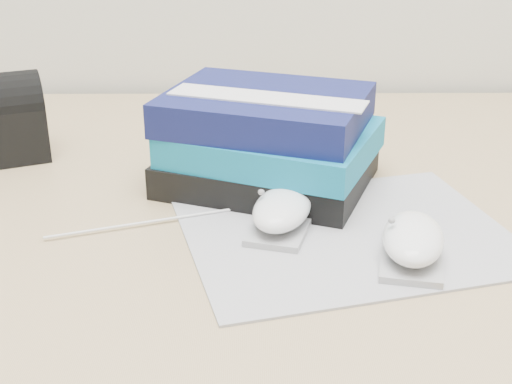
{
  "coord_description": "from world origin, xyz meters",
  "views": [
    {
      "loc": [
        -0.1,
        0.79,
        1.08
      ],
      "look_at": [
        -0.1,
        1.47,
        0.77
      ],
      "focal_mm": 50.0,
      "sensor_mm": 36.0,
      "label": 1
    }
  ],
  "objects_px": {
    "desk": "(323,319)",
    "mouse_rear": "(282,211)",
    "mouse_front": "(413,241)",
    "book_stack": "(269,141)"
  },
  "relations": [
    {
      "from": "desk",
      "to": "mouse_rear",
      "type": "distance_m",
      "value": 0.32
    },
    {
      "from": "desk",
      "to": "mouse_rear",
      "type": "height_order",
      "value": "mouse_rear"
    },
    {
      "from": "mouse_front",
      "to": "book_stack",
      "type": "distance_m",
      "value": 0.24
    },
    {
      "from": "mouse_rear",
      "to": "mouse_front",
      "type": "bearing_deg",
      "value": -28.8
    },
    {
      "from": "mouse_rear",
      "to": "desk",
      "type": "bearing_deg",
      "value": 68.51
    },
    {
      "from": "mouse_front",
      "to": "book_stack",
      "type": "height_order",
      "value": "book_stack"
    },
    {
      "from": "mouse_rear",
      "to": "mouse_front",
      "type": "distance_m",
      "value": 0.14
    },
    {
      "from": "desk",
      "to": "mouse_front",
      "type": "height_order",
      "value": "mouse_front"
    },
    {
      "from": "mouse_front",
      "to": "book_stack",
      "type": "relative_size",
      "value": 0.41
    },
    {
      "from": "desk",
      "to": "mouse_rear",
      "type": "bearing_deg",
      "value": -111.49
    }
  ]
}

